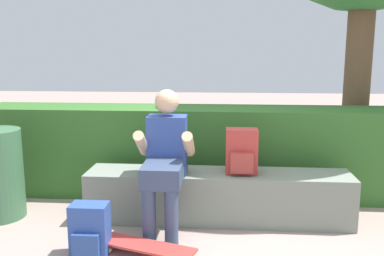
% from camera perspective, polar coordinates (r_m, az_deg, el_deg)
% --- Properties ---
extents(ground_plane, '(24.00, 24.00, 0.00)m').
position_cam_1_polar(ground_plane, '(3.67, 3.38, -14.28)').
color(ground_plane, gray).
extents(bench_main, '(2.38, 0.44, 0.45)m').
position_cam_1_polar(bench_main, '(3.90, 3.51, -9.15)').
color(bench_main, gray).
rests_on(bench_main, ground).
extents(person_skater, '(0.49, 0.62, 1.20)m').
position_cam_1_polar(person_skater, '(3.61, -3.65, -3.75)').
color(person_skater, '#2D4793').
rests_on(person_skater, ground).
extents(skateboard_near_person, '(0.82, 0.44, 0.09)m').
position_cam_1_polar(skateboard_near_person, '(3.33, -6.46, -15.59)').
color(skateboard_near_person, '#BC3833').
rests_on(skateboard_near_person, ground).
extents(backpack_on_bench, '(0.28, 0.23, 0.40)m').
position_cam_1_polar(backpack_on_bench, '(3.78, 6.70, -3.23)').
color(backpack_on_bench, '#B23833').
rests_on(backpack_on_bench, bench_main).
extents(backpack_on_ground, '(0.28, 0.23, 0.40)m').
position_cam_1_polar(backpack_on_ground, '(3.37, -13.63, -13.29)').
color(backpack_on_ground, '#2D4C99').
rests_on(backpack_on_ground, ground).
extents(hedge_row, '(4.61, 0.60, 0.94)m').
position_cam_1_polar(hedge_row, '(4.53, 0.84, -3.13)').
color(hedge_row, '#346528').
rests_on(hedge_row, ground).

